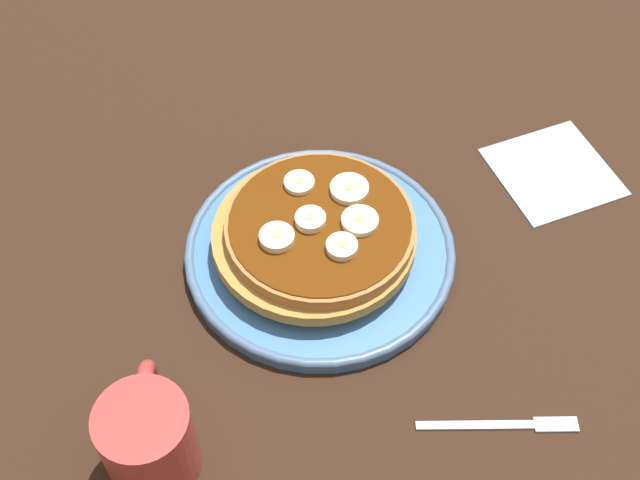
{
  "coord_description": "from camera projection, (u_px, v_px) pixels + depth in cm",
  "views": [
    {
      "loc": [
        -46.88,
        4.8,
        63.39
      ],
      "look_at": [
        0.0,
        0.0,
        2.51
      ],
      "focal_mm": 48.15,
      "sensor_mm": 36.0,
      "label": 1
    }
  ],
  "objects": [
    {
      "name": "napkin",
      "position": [
        553.0,
        171.0,
        0.85
      ],
      "size": [
        13.65,
        13.65,
        0.3
      ],
      "primitive_type": "cube",
      "rotation": [
        0.0,
        0.0,
        0.29
      ],
      "color": "#99B2BF",
      "rests_on": "ground_plane"
    },
    {
      "name": "banana_slice_4",
      "position": [
        277.0,
        238.0,
        0.73
      ],
      "size": [
        3.07,
        3.07,
        0.97
      ],
      "color": "#F1E9B4",
      "rests_on": "pancake_stack"
    },
    {
      "name": "pancake_stack",
      "position": [
        316.0,
        233.0,
        0.77
      ],
      "size": [
        18.41,
        18.31,
        3.86
      ],
      "color": "#BF8A45",
      "rests_on": "plate"
    },
    {
      "name": "ground_plane",
      "position": [
        320.0,
        266.0,
        0.8
      ],
      "size": [
        140.0,
        140.0,
        3.0
      ],
      "primitive_type": "cube",
      "color": "black"
    },
    {
      "name": "fork",
      "position": [
        508.0,
        424.0,
        0.68
      ],
      "size": [
        2.17,
        13.04,
        0.5
      ],
      "color": "silver",
      "rests_on": "ground_plane"
    },
    {
      "name": "coffee_mug",
      "position": [
        148.0,
        437.0,
        0.64
      ],
      "size": [
        10.13,
        7.06,
        8.08
      ],
      "color": "#B23833",
      "rests_on": "ground_plane"
    },
    {
      "name": "banana_slice_3",
      "position": [
        299.0,
        183.0,
        0.77
      ],
      "size": [
        2.79,
        2.79,
        0.76
      ],
      "color": "beige",
      "rests_on": "pancake_stack"
    },
    {
      "name": "banana_slice_1",
      "position": [
        360.0,
        221.0,
        0.75
      ],
      "size": [
        3.29,
        3.29,
        0.83
      ],
      "color": "#EDF1C2",
      "rests_on": "pancake_stack"
    },
    {
      "name": "banana_slice_5",
      "position": [
        349.0,
        189.0,
        0.77
      ],
      "size": [
        3.5,
        3.5,
        0.84
      ],
      "color": "#F9EBC5",
      "rests_on": "pancake_stack"
    },
    {
      "name": "banana_slice_2",
      "position": [
        342.0,
        247.0,
        0.73
      ],
      "size": [
        2.75,
        2.75,
        0.93
      ],
      "color": "beige",
      "rests_on": "pancake_stack"
    },
    {
      "name": "banana_slice_0",
      "position": [
        310.0,
        218.0,
        0.75
      ],
      "size": [
        2.73,
        2.73,
        0.99
      ],
      "color": "#F2E7C4",
      "rests_on": "pancake_stack"
    },
    {
      "name": "plate",
      "position": [
        320.0,
        251.0,
        0.78
      ],
      "size": [
        24.72,
        24.72,
        1.58
      ],
      "color": "#3F72B2",
      "rests_on": "ground_plane"
    }
  ]
}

